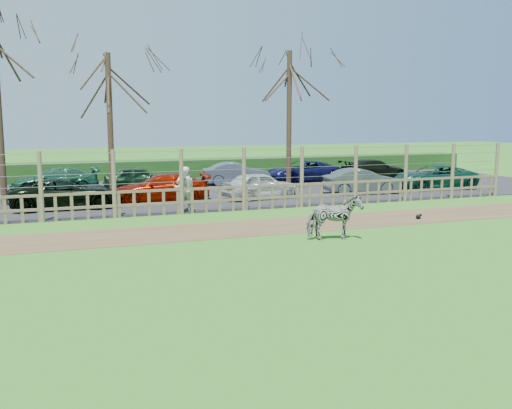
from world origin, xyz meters
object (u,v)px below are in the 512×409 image
object	(u,v)px
car_2	(66,193)
car_4	(260,185)
tree_right	(289,86)
car_5	(361,181)
car_6	(434,177)
tree_mid	(109,90)
visitor_a	(184,189)
visitor_b	(185,189)
crow	(418,217)
car_12	(302,171)
car_9	(55,180)
car_3	(161,188)
car_11	(237,173)
car_10	(139,178)
car_13	(374,170)
zebra	(334,218)

from	to	relation	value
car_2	car_4	distance (m)	8.30
tree_right	car_5	world-z (taller)	tree_right
car_6	tree_mid	bearing A→B (deg)	-93.23
car_4	visitor_a	bearing A→B (deg)	110.93
car_4	car_6	distance (m)	9.70
visitor_b	crow	bearing A→B (deg)	160.59
tree_mid	visitor_b	xyz separation A→B (m)	(2.25, -4.89, -3.96)
visitor_b	car_12	distance (m)	11.51
car_12	car_9	bearing A→B (deg)	-94.95
tree_mid	car_3	world-z (taller)	tree_mid
car_12	car_6	bearing A→B (deg)	38.33
car_6	car_11	distance (m)	10.39
car_5	car_6	xyz separation A→B (m)	(4.50, 0.41, 0.00)
car_5	car_10	xyz separation A→B (m)	(-9.82, 5.04, 0.00)
car_10	visitor_a	bearing A→B (deg)	-173.07
visitor_b	crow	world-z (taller)	visitor_b
car_13	car_9	bearing A→B (deg)	83.11
car_13	car_12	bearing A→B (deg)	78.28
visitor_b	car_13	xyz separation A→B (m)	(13.00, 7.25, -0.26)
car_9	car_10	size ratio (longest dim) A/B	1.17
visitor_a	car_11	world-z (taller)	visitor_a
tree_mid	crow	size ratio (longest dim) A/B	28.32
visitor_a	car_6	size ratio (longest dim) A/B	0.40
car_12	visitor_a	bearing A→B (deg)	-53.80
car_2	car_13	xyz separation A→B (m)	(17.35, 5.06, 0.00)
car_5	zebra	bearing A→B (deg)	152.76
car_11	car_13	distance (m)	8.33
car_5	car_6	world-z (taller)	same
visitor_b	car_4	distance (m)	4.46
car_6	car_13	size ratio (longest dim) A/B	1.04
visitor_a	crow	bearing A→B (deg)	150.25
zebra	car_13	world-z (taller)	zebra
tree_right	car_10	distance (m)	8.92
visitor_b	car_13	size ratio (longest dim) A/B	0.42
zebra	car_3	bearing A→B (deg)	25.34
crow	car_10	distance (m)	14.38
car_4	car_10	xyz separation A→B (m)	(-4.63, 5.03, 0.00)
car_2	car_3	distance (m)	3.99
car_5	car_9	world-z (taller)	same
zebra	visitor_b	size ratio (longest dim) A/B	0.94
tree_mid	zebra	size ratio (longest dim) A/B	4.22
car_4	car_12	distance (m)	7.26
tree_right	car_4	world-z (taller)	tree_right
crow	car_11	world-z (taller)	car_11
tree_right	visitor_b	size ratio (longest dim) A/B	4.26
crow	car_3	world-z (taller)	car_3
crow	car_13	distance (m)	13.10
car_12	car_3	bearing A→B (deg)	-66.91
car_2	car_10	xyz separation A→B (m)	(3.66, 4.92, 0.00)
car_6	car_11	world-z (taller)	same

